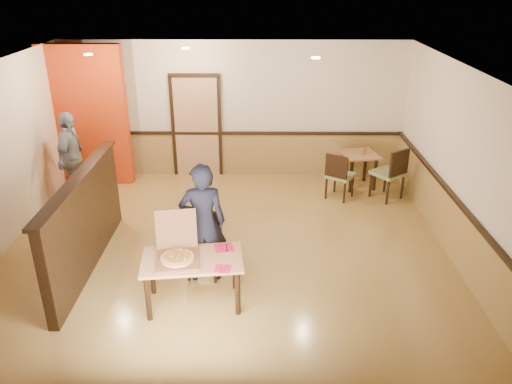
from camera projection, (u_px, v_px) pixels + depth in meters
floor at (226, 259)px, 7.65m from camera, size 7.00×7.00×0.00m
ceiling at (220, 75)px, 6.50m from camera, size 7.00×7.00×0.00m
wall_back at (235, 110)px, 10.27m from camera, size 7.00×0.00×7.00m
wall_right at (470, 175)px, 7.05m from camera, size 0.00×7.00×7.00m
wainscot_back at (235, 154)px, 10.63m from camera, size 7.00×0.04×0.90m
chair_rail_back at (235, 133)px, 10.42m from camera, size 7.00×0.06×0.06m
wainscot_right at (457, 234)px, 7.44m from camera, size 0.04×7.00×0.90m
chair_rail_right at (461, 205)px, 7.25m from camera, size 0.06×7.00×0.06m
back_door at (197, 127)px, 10.38m from camera, size 0.90×0.06×2.10m
booth_partition at (85, 222)px, 7.18m from camera, size 0.20×3.10×1.44m
red_accent_panel at (87, 116)px, 9.84m from camera, size 1.60×0.20×2.78m
spot_a at (88, 54)px, 8.17m from camera, size 0.14×0.14×0.02m
spot_b at (185, 48)px, 8.80m from camera, size 0.14×0.14×0.02m
spot_c at (316, 58)px, 7.87m from camera, size 0.14×0.14×0.02m
main_table at (192, 266)px, 6.41m from camera, size 1.36×0.87×0.69m
diner_chair at (205, 241)px, 7.13m from camera, size 0.51×0.51×0.93m
side_chair_left at (339, 174)px, 9.44m from camera, size 0.64×0.64×0.93m
side_chair_right at (391, 172)px, 9.41m from camera, size 0.71×0.71×1.03m
side_table at (359, 162)px, 9.98m from camera, size 0.78×0.78×0.71m
diner at (203, 223)px, 6.84m from camera, size 0.69×0.51×1.75m
passerby at (71, 158)px, 9.21m from camera, size 0.44×1.02×1.73m
pizza_box at (177, 254)px, 6.33m from camera, size 0.62×0.70×0.56m
pizza at (177, 258)px, 6.28m from camera, size 0.49×0.49×0.03m
napkin_near at (223, 269)px, 6.15m from camera, size 0.22×0.22×0.01m
napkin_far at (224, 248)px, 6.60m from camera, size 0.29×0.29×0.01m
condiment at (365, 151)px, 9.85m from camera, size 0.06×0.06×0.14m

